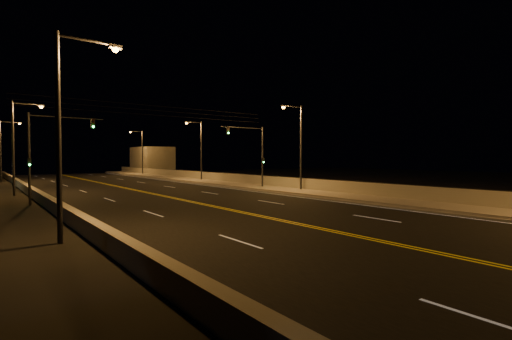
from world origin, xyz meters
TOP-DOWN VIEW (x-y plane):
  - road at (0.00, 20.00)m, footprint 18.00×120.00m
  - sidewalk at (10.80, 20.00)m, footprint 3.60×120.00m
  - curb at (8.93, 20.00)m, footprint 0.14×120.00m
  - parapet_wall at (12.45, 20.00)m, footprint 0.30×120.00m
  - jersey_barrier at (-9.01, 20.00)m, footprint 0.45×120.00m
  - distant_building_right at (16.50, 73.25)m, footprint 6.00×10.00m
  - parapet_rail at (12.45, 20.00)m, footprint 0.06×120.00m
  - lane_markings at (0.00, 19.93)m, footprint 17.32×116.00m
  - streetlight_1 at (11.50, 23.91)m, footprint 2.55×0.28m
  - streetlight_2 at (11.50, 43.38)m, footprint 2.55×0.28m
  - streetlight_3 at (11.50, 65.89)m, footprint 2.55×0.28m
  - streetlight_4 at (-9.90, 14.55)m, footprint 2.55×0.28m
  - streetlight_5 at (-9.90, 36.79)m, footprint 2.55×0.28m
  - streetlight_6 at (-9.90, 57.97)m, footprint 2.55×0.28m
  - traffic_signal_right at (10.04, 28.81)m, footprint 5.11×0.31m
  - traffic_signal_left at (-8.84, 28.81)m, footprint 5.11×0.31m
  - overhead_wires at (0.00, 29.50)m, footprint 22.00×0.03m

SIDE VIEW (x-z plane):
  - road at x=0.00m, z-range 0.00..0.02m
  - lane_markings at x=0.00m, z-range 0.02..0.02m
  - curb at x=8.93m, z-range 0.00..0.15m
  - sidewalk at x=10.80m, z-range 0.00..0.30m
  - jersey_barrier at x=-9.01m, z-range 0.00..0.76m
  - parapet_wall at x=12.45m, z-range 0.30..1.30m
  - parapet_rail at x=12.45m, z-range 1.30..1.36m
  - distant_building_right at x=16.50m, z-range 0.00..5.43m
  - traffic_signal_right at x=10.04m, z-range 0.82..7.31m
  - traffic_signal_left at x=-8.84m, z-range 0.82..7.31m
  - streetlight_1 at x=11.50m, z-range 0.69..8.89m
  - streetlight_2 at x=11.50m, z-range 0.69..8.89m
  - streetlight_3 at x=11.50m, z-range 0.69..8.89m
  - streetlight_4 at x=-9.90m, z-range 0.69..8.89m
  - streetlight_5 at x=-9.90m, z-range 0.69..8.89m
  - streetlight_6 at x=-9.90m, z-range 0.69..8.89m
  - overhead_wires at x=0.00m, z-range 6.98..7.81m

